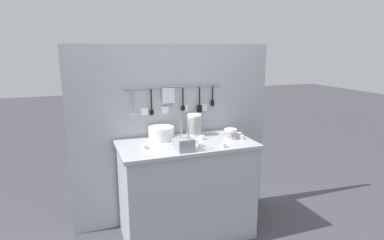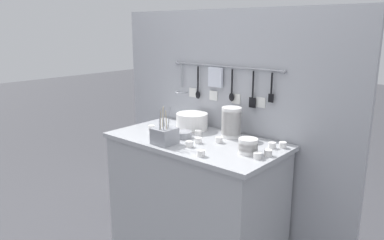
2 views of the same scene
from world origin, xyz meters
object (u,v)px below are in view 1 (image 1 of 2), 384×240
cup_beside_plates (202,138)px  bowl_stack_nested_right (230,134)px  cup_edge_far (242,137)px  cup_edge_near (227,131)px  cup_back_left (239,134)px  bowl_stack_wide_centre (194,125)px  plate_stack (161,133)px  cup_mid_row (144,146)px  cup_front_left (201,145)px  cup_centre (179,139)px  cup_back_right (223,145)px  steel_mixing_bowl (178,142)px  cutlery_caddy (185,144)px  cup_front_right (229,130)px  cup_by_caddy (196,142)px

cup_beside_plates → bowl_stack_nested_right: bearing=-13.0°
cup_edge_far → cup_edge_near: (-0.03, 0.23, 0.00)m
bowl_stack_nested_right → cup_edge_far: bowl_stack_nested_right is taller
cup_back_left → bowl_stack_nested_right: bearing=-160.6°
bowl_stack_wide_centre → cup_beside_plates: 0.18m
plate_stack → cup_mid_row: 0.30m
plate_stack → cup_front_left: bearing=-51.7°
cup_edge_far → cup_back_left: 0.09m
cup_front_left → cup_mid_row: 0.48m
cup_mid_row → cup_centre: bearing=19.4°
cup_front_left → cup_mid_row: same height
bowl_stack_wide_centre → bowl_stack_nested_right: (0.28, -0.22, -0.06)m
plate_stack → cup_back_right: plate_stack is taller
plate_stack → steel_mixing_bowl: bearing=-64.5°
cutlery_caddy → steel_mixing_bowl: bearing=89.9°
plate_stack → cup_back_right: 0.60m
cup_centre → cup_front_right: size_ratio=1.00×
cup_front_left → cup_beside_plates: 0.22m
cutlery_caddy → bowl_stack_nested_right: bearing=20.2°
cup_front_left → cup_by_caddy: size_ratio=1.00×
cup_back_right → cup_back_left: 0.40m
steel_mixing_bowl → cup_edge_near: bearing=18.6°
cup_front_left → cup_back_left: same height
cup_edge_near → cutlery_caddy: bearing=-146.9°
steel_mixing_bowl → cup_mid_row: bearing=-177.4°
cup_front_right → cup_by_caddy: (-0.47, -0.27, 0.00)m
plate_stack → cup_front_left: plate_stack is taller
plate_stack → cup_edge_near: 0.68m
bowl_stack_nested_right → cup_centre: bearing=168.1°
bowl_stack_nested_right → cup_edge_near: bearing=72.0°
cup_edge_near → cup_centre: bearing=-170.9°
cup_centre → cup_mid_row: bearing=-160.6°
bowl_stack_wide_centre → plate_stack: bowl_stack_wide_centre is taller
plate_stack → cup_back_left: 0.75m
cup_front_right → cup_centre: bearing=-166.9°
plate_stack → cup_edge_far: size_ratio=4.88×
cup_beside_plates → plate_stack: bearing=158.9°
cup_front_left → cup_back_right: bearing=-27.7°
bowl_stack_wide_centre → cup_edge_near: bearing=-5.8°
bowl_stack_nested_right → cup_edge_far: bearing=-25.5°
cup_back_right → bowl_stack_nested_right: bearing=50.9°
steel_mixing_bowl → cup_front_right: 0.67m
cup_edge_far → cup_beside_plates: 0.37m
cup_back_left → plate_stack: bearing=167.9°
cup_mid_row → cup_beside_plates: 0.56m
plate_stack → cup_centre: (0.14, -0.10, -0.04)m
cup_edge_far → cup_front_right: bearing=87.2°
bowl_stack_wide_centre → cup_beside_plates: size_ratio=4.37×
cup_centre → cup_back_right: bearing=-48.1°
cup_beside_plates → bowl_stack_wide_centre: bearing=95.1°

